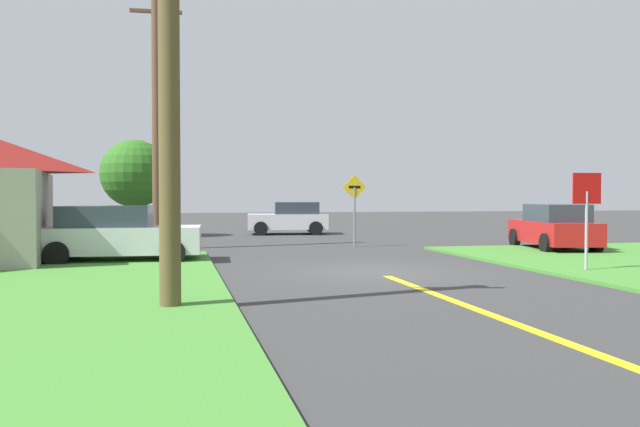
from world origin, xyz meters
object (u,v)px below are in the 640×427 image
object	(u,v)px
parked_car_near_building	(117,234)
car_approaching_junction	(290,218)
utility_pole_near	(169,84)
car_on_crossroad	(554,227)
direction_sign	(354,202)
utility_pole_mid	(157,118)
oak_tree_left	(135,174)
stop_sign	(587,202)

from	to	relation	value
parked_car_near_building	car_approaching_junction	distance (m)	14.13
parked_car_near_building	utility_pole_near	xyz separation A→B (m)	(1.54, -8.09, 2.91)
car_on_crossroad	parked_car_near_building	bearing A→B (deg)	103.53
utility_pole_near	direction_sign	xyz separation A→B (m)	(6.64, 11.75, -2.04)
parked_car_near_building	utility_pole_near	size ratio (longest dim) A/B	0.63
utility_pole_mid	oak_tree_left	world-z (taller)	utility_pole_mid
utility_pole_mid	oak_tree_left	xyz separation A→B (m)	(-1.21, 7.41, -1.71)
car_approaching_junction	car_on_crossroad	xyz separation A→B (m)	(7.32, -11.44, -0.00)
stop_sign	oak_tree_left	bearing A→B (deg)	-53.05
utility_pole_mid	oak_tree_left	distance (m)	7.69
parked_car_near_building	direction_sign	distance (m)	9.00
car_approaching_junction	utility_pole_near	distance (m)	21.20
utility_pole_mid	oak_tree_left	bearing A→B (deg)	99.28
parked_car_near_building	car_approaching_junction	size ratio (longest dim) A/B	1.10
utility_pole_near	utility_pole_mid	world-z (taller)	utility_pole_mid
car_approaching_junction	utility_pole_mid	world-z (taller)	utility_pole_mid
stop_sign	utility_pole_mid	world-z (taller)	utility_pole_mid
parked_car_near_building	utility_pole_near	bearing A→B (deg)	-75.47
utility_pole_near	utility_pole_mid	size ratio (longest dim) A/B	0.79
parked_car_near_building	car_on_crossroad	distance (m)	14.61
car_approaching_junction	stop_sign	bearing A→B (deg)	111.07
stop_sign	oak_tree_left	world-z (taller)	oak_tree_left
stop_sign	direction_sign	size ratio (longest dim) A/B	0.91
car_approaching_junction	car_on_crossroad	distance (m)	13.58
parked_car_near_building	car_on_crossroad	xyz separation A→B (m)	(14.59, 0.67, -0.00)
direction_sign	car_on_crossroad	bearing A→B (deg)	-25.00
stop_sign	utility_pole_mid	bearing A→B (deg)	-39.83
car_on_crossroad	direction_sign	world-z (taller)	direction_sign
stop_sign	car_on_crossroad	size ratio (longest dim) A/B	0.55
parked_car_near_building	utility_pole_mid	distance (m)	5.78
parked_car_near_building	stop_sign	bearing A→B (deg)	-20.86
stop_sign	direction_sign	bearing A→B (deg)	-67.42
car_on_crossroad	utility_pole_near	distance (m)	15.99
stop_sign	utility_pole_near	size ratio (longest dim) A/B	0.34
car_approaching_junction	utility_pole_mid	bearing A→B (deg)	59.20
oak_tree_left	car_on_crossroad	bearing A→B (deg)	-36.43
parked_car_near_building	utility_pole_mid	bearing A→B (deg)	80.03
stop_sign	direction_sign	distance (m)	9.52
car_on_crossroad	utility_pole_mid	size ratio (longest dim) A/B	0.49
stop_sign	car_on_crossroad	bearing A→B (deg)	-115.37
car_on_crossroad	direction_sign	bearing A→B (deg)	75.89
car_approaching_junction	car_on_crossroad	world-z (taller)	same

